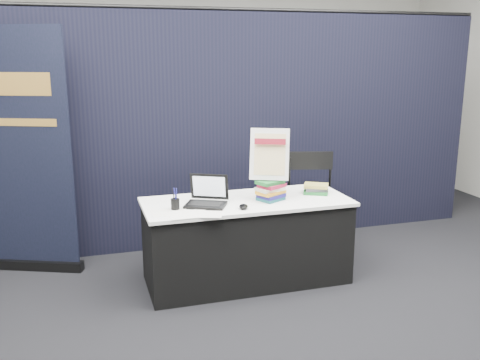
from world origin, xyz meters
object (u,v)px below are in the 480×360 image
object	(u,v)px
pullup_banner	(25,167)
info_sign	(270,155)
stacking_chair	(317,201)
book_stack_tall	(270,190)
book_stack_short	(317,189)
display_table	(246,241)
laptop	(204,198)

from	to	relation	value
pullup_banner	info_sign	bearing A→B (deg)	-0.25
pullup_banner	stacking_chair	size ratio (longest dim) A/B	2.15
book_stack_tall	book_stack_short	xyz separation A→B (m)	(0.48, 0.09, -0.05)
pullup_banner	stacking_chair	distance (m)	2.76
stacking_chair	info_sign	bearing A→B (deg)	-134.99
book_stack_tall	info_sign	distance (m)	0.31
book_stack_short	stacking_chair	xyz separation A→B (m)	(0.16, 0.31, -0.22)
display_table	book_stack_short	xyz separation A→B (m)	(0.68, 0.03, 0.42)
info_sign	pullup_banner	distance (m)	2.23
book_stack_short	stacking_chair	world-z (taller)	stacking_chair
pullup_banner	stacking_chair	bearing A→B (deg)	12.15
display_table	stacking_chair	world-z (taller)	stacking_chair
pullup_banner	laptop	bearing A→B (deg)	-7.98
book_stack_tall	stacking_chair	distance (m)	0.80
book_stack_tall	info_sign	size ratio (longest dim) A/B	0.58
laptop	display_table	bearing A→B (deg)	31.83
book_stack_short	info_sign	world-z (taller)	info_sign
laptop	book_stack_tall	xyz separation A→B (m)	(0.58, -0.03, 0.03)
display_table	info_sign	bearing A→B (deg)	-8.61
display_table	stacking_chair	size ratio (longest dim) A/B	1.73
stacking_chair	pullup_banner	bearing A→B (deg)	-175.39
info_sign	pullup_banner	world-z (taller)	pullup_banner
display_table	laptop	xyz separation A→B (m)	(-0.39, -0.03, 0.43)
laptop	book_stack_tall	size ratio (longest dim) A/B	1.49
display_table	info_sign	distance (m)	0.80
laptop	book_stack_short	bearing A→B (deg)	30.28
book_stack_short	pullup_banner	distance (m)	2.67
display_table	book_stack_tall	distance (m)	0.51
display_table	pullup_banner	xyz separation A→B (m)	(-1.85, 0.84, 0.62)
laptop	stacking_chair	distance (m)	1.30
book_stack_short	info_sign	bearing A→B (deg)	-173.06
book_stack_tall	info_sign	bearing A→B (deg)	90.00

